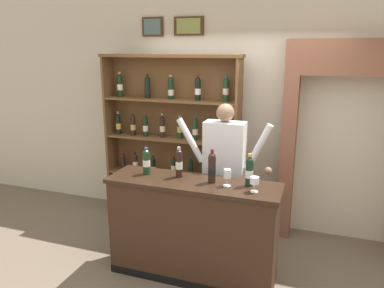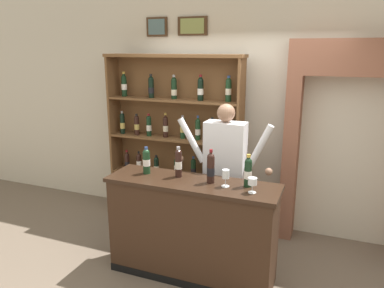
{
  "view_description": "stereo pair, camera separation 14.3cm",
  "coord_description": "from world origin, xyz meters",
  "views": [
    {
      "loc": [
        0.98,
        -3.18,
        2.3
      ],
      "look_at": [
        -0.23,
        0.26,
        1.34
      ],
      "focal_mm": 34.21,
      "sensor_mm": 36.0,
      "label": 1
    },
    {
      "loc": [
        1.12,
        -3.13,
        2.3
      ],
      "look_at": [
        -0.23,
        0.26,
        1.34
      ],
      "focal_mm": 34.21,
      "sensor_mm": 36.0,
      "label": 2
    }
  ],
  "objects": [
    {
      "name": "tasting_counter",
      "position": [
        -0.13,
        -0.0,
        0.52
      ],
      "size": [
        1.72,
        0.5,
        1.04
      ],
      "color": "#382316",
      "rests_on": "ground"
    },
    {
      "name": "tasting_bottle_bianco",
      "position": [
        -0.3,
        0.07,
        1.19
      ],
      "size": [
        0.07,
        0.07,
        0.31
      ],
      "color": "black",
      "rests_on": "tasting_counter"
    },
    {
      "name": "shopkeeper",
      "position": [
        0.05,
        0.54,
        1.08
      ],
      "size": [
        1.09,
        0.22,
        1.74
      ],
      "color": "#2D3347",
      "rests_on": "ground"
    },
    {
      "name": "wine_glass_right",
      "position": [
        0.22,
        -0.01,
        1.15
      ],
      "size": [
        0.08,
        0.08,
        0.17
      ],
      "color": "silver",
      "rests_on": "tasting_counter"
    },
    {
      "name": "tasting_bottle_riserva",
      "position": [
        0.06,
        0.03,
        1.19
      ],
      "size": [
        0.08,
        0.08,
        0.33
      ],
      "color": "black",
      "rests_on": "tasting_counter"
    },
    {
      "name": "back_wall",
      "position": [
        -0.0,
        1.47,
        1.54
      ],
      "size": [
        12.0,
        0.19,
        3.07
      ],
      "color": "beige",
      "rests_on": "ground"
    },
    {
      "name": "wine_glass_center",
      "position": [
        0.49,
        -0.07,
        1.14
      ],
      "size": [
        0.08,
        0.08,
        0.14
      ],
      "color": "silver",
      "rests_on": "tasting_counter"
    },
    {
      "name": "archway_doorway",
      "position": [
        1.32,
        1.34,
        1.4
      ],
      "size": [
        1.48,
        0.45,
        2.4
      ],
      "color": "brown",
      "rests_on": "ground"
    },
    {
      "name": "wine_shelf",
      "position": [
        -0.82,
        1.14,
        1.18
      ],
      "size": [
        1.84,
        0.31,
        2.23
      ],
      "color": "brown",
      "rests_on": "ground"
    },
    {
      "name": "tasting_bottle_chianti",
      "position": [
        0.41,
        0.06,
        1.19
      ],
      "size": [
        0.07,
        0.07,
        0.31
      ],
      "color": "black",
      "rests_on": "tasting_counter"
    },
    {
      "name": "tasting_bottle_super_tuscan",
      "position": [
        -0.65,
        0.05,
        1.18
      ],
      "size": [
        0.08,
        0.08,
        0.29
      ],
      "color": "#19381E",
      "rests_on": "tasting_counter"
    },
    {
      "name": "ground_plane",
      "position": [
        0.0,
        0.0,
        -0.01
      ],
      "size": [
        14.0,
        14.0,
        0.02
      ],
      "primitive_type": "cube",
      "color": "#6B5B4C"
    }
  ]
}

